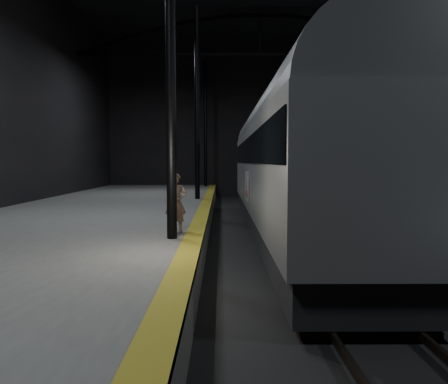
{
  "coord_description": "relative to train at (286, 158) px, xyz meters",
  "views": [
    {
      "loc": [
        -2.52,
        -15.19,
        2.98
      ],
      "look_at": [
        -2.44,
        -1.13,
        2.0
      ],
      "focal_mm": 35.0,
      "sensor_mm": 36.0,
      "label": 1
    }
  ],
  "objects": [
    {
      "name": "ground",
      "position": [
        0.0,
        -1.86,
        -3.11
      ],
      "size": [
        44.0,
        44.0,
        0.0
      ],
      "primitive_type": "plane",
      "color": "black",
      "rests_on": "ground"
    },
    {
      "name": "platform_left",
      "position": [
        -7.5,
        -1.86,
        -2.61
      ],
      "size": [
        9.0,
        43.8,
        1.0
      ],
      "primitive_type": "cube",
      "color": "#4F4F4C",
      "rests_on": "ground"
    },
    {
      "name": "tactile_strip",
      "position": [
        -3.25,
        -1.86,
        -2.11
      ],
      "size": [
        0.5,
        43.8,
        0.01
      ],
      "primitive_type": "cube",
      "color": "olive",
      "rests_on": "platform_left"
    },
    {
      "name": "track",
      "position": [
        0.0,
        -1.86,
        -3.05
      ],
      "size": [
        2.4,
        43.0,
        0.24
      ],
      "color": "#3F3328",
      "rests_on": "ground"
    },
    {
      "name": "train",
      "position": [
        0.0,
        0.0,
        0.0
      ],
      "size": [
        3.12,
        20.88,
        5.58
      ],
      "color": "#ADB0B5",
      "rests_on": "ground"
    },
    {
      "name": "woman",
      "position": [
        -3.8,
        -4.9,
        -1.28
      ],
      "size": [
        0.66,
        0.49,
        1.66
      ],
      "primitive_type": "imported",
      "rotation": [
        0.0,
        0.0,
        0.16
      ],
      "color": "#8F6B58",
      "rests_on": "platform_left"
    }
  ]
}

